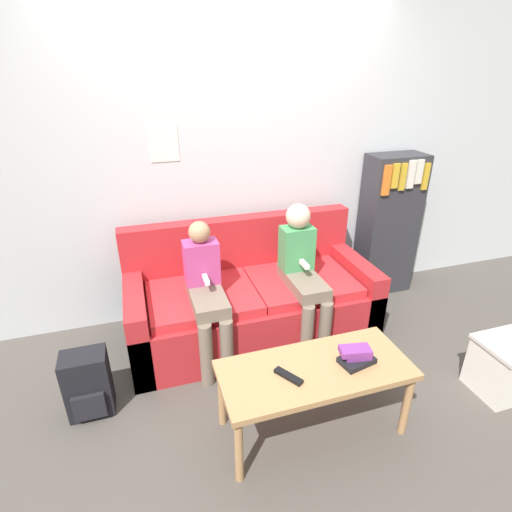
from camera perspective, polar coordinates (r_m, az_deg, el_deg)
ground_plane at (r=2.94m, az=2.39°, el=-16.44°), size 10.00×10.00×0.00m
wall_back at (r=3.24m, az=-3.51°, el=13.64°), size 8.00×0.07×2.60m
couch at (r=3.17m, az=-0.78°, el=-6.37°), size 1.87×0.82×0.88m
coffee_table at (r=2.35m, az=8.43°, el=-16.46°), size 1.07×0.47×0.46m
person_left at (r=2.78m, az=-7.11°, el=-4.86°), size 0.24×0.56×1.02m
person_right at (r=2.96m, az=6.67°, el=-1.95°), size 0.24×0.56×1.07m
tv_remote at (r=2.23m, az=4.66°, el=-16.73°), size 0.12×0.17×0.02m
book_stack at (r=2.37m, az=14.13°, el=-13.68°), size 0.21×0.16×0.09m
bookshelf at (r=3.85m, az=18.37°, el=4.20°), size 0.50×0.30×1.29m
storage_box at (r=3.18m, az=32.54°, el=-13.05°), size 0.46×0.33×0.38m
backpack at (r=2.75m, az=-22.87°, el=-16.58°), size 0.26×0.22×0.43m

